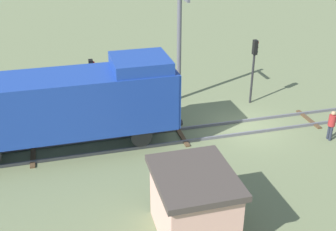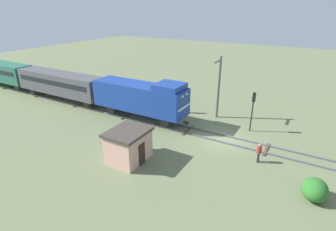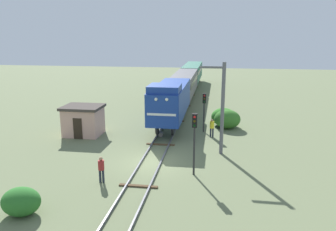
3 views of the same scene
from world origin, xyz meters
TOP-DOWN VIEW (x-y plane):
  - ground_plane at (0.00, 0.00)m, footprint 142.01×142.01m
  - railway_track at (0.00, -0.00)m, footprint 2.40×94.67m
  - locomotive at (0.00, 9.80)m, footprint 2.90×11.60m
  - traffic_signal_near at (3.20, -1.66)m, footprint 0.32×0.34m
  - traffic_signal_mid at (3.40, 8.29)m, footprint 0.32×0.34m
  - worker_near_track at (-2.40, -3.70)m, footprint 0.38×0.38m
  - worker_by_signal at (4.20, 6.75)m, footprint 0.38×0.38m
  - catenary_mast at (4.93, 2.66)m, footprint 1.94×0.28m
  - relay_hut at (-7.50, 5.74)m, footprint 3.50×2.90m
  - bush_near at (5.63, 9.91)m, footprint 2.57×2.11m
  - bush_mid at (5.29, 10.90)m, footprint 2.50×2.04m

SIDE VIEW (x-z plane):
  - ground_plane at x=0.00m, z-range 0.00..0.00m
  - railway_track at x=0.00m, z-range -0.01..0.15m
  - bush_mid at x=5.29m, z-range 0.00..1.82m
  - bush_near at x=5.63m, z-range 0.00..1.87m
  - worker_near_track at x=-2.40m, z-range 0.15..1.85m
  - worker_by_signal at x=4.20m, z-range 0.15..1.85m
  - relay_hut at x=-7.50m, z-range 0.02..2.76m
  - traffic_signal_mid at x=3.40m, z-range 0.74..4.45m
  - locomotive at x=0.00m, z-range 0.47..5.07m
  - traffic_signal_near at x=3.20m, z-range 0.81..4.96m
  - catenary_mast at x=4.93m, z-range 0.24..7.32m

